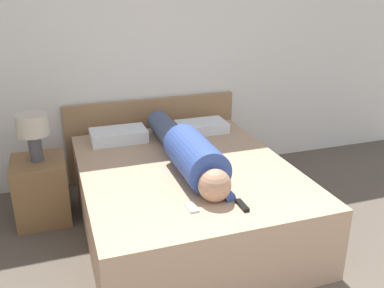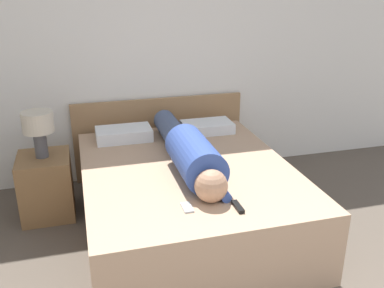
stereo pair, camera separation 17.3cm
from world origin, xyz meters
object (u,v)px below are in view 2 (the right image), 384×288
Objects in this scene: person_lying at (189,152)px; pillow_second at (207,127)px; table_lamp at (38,126)px; tv_remote at (238,207)px; cell_phone at (187,207)px; nightstand at (46,186)px; pillow_near_headboard at (124,134)px; bed at (187,197)px.

pillow_second is (0.39, 0.78, -0.09)m from person_lying.
table_lamp is 1.83m from tv_remote.
person_lying is 12.54× the size of cell_phone.
table_lamp reaches higher than nightstand.
table_lamp reaches higher than pillow_near_headboard.
person_lying is at bearing -61.49° from pillow_near_headboard.
pillow_near_headboard reaches higher than nightstand.
pillow_second is at bearing 61.69° from bed.
pillow_near_headboard is 1.05× the size of pillow_second.
bed is 0.73m from cell_phone.
cell_phone is (-0.57, -1.40, -0.04)m from pillow_second.
cell_phone is at bearing -51.03° from table_lamp.
bed is 3.65× the size of nightstand.
bed is at bearing 75.23° from cell_phone.
pillow_near_headboard is at bearing 118.66° from bed.
person_lying is 0.66m from cell_phone.
nightstand is 1.09× the size of pillow_near_headboard.
pillow_second is at bearing 63.11° from person_lying.
person_lying is (1.14, -0.57, -0.13)m from table_lamp.
nightstand is 1.38× the size of table_lamp.
nightstand is at bearing -90.00° from table_lamp.
bed is 3.97× the size of pillow_near_headboard.
person_lying reaches higher than pillow_near_headboard.
pillow_near_headboard is 0.81m from pillow_second.
person_lying is 10.87× the size of tv_remote.
tv_remote is (0.15, -0.74, 0.29)m from bed.
person_lying is (1.14, -0.57, 0.42)m from nightstand.
pillow_near_headboard is 3.90× the size of cell_phone.
cell_phone is at bearing -104.77° from bed.
table_lamp is at bearing 135.08° from tv_remote.
pillow_near_headboard is (-0.42, 0.78, -0.08)m from person_lying.
cell_phone is (-0.32, 0.09, -0.01)m from tv_remote.
table_lamp is 0.25× the size of person_lying.
table_lamp is 0.79× the size of pillow_near_headboard.
nightstand is at bearing 128.97° from cell_phone.
bed reaches higher than nightstand.
tv_remote is 0.33m from cell_phone.
table_lamp is 0.83× the size of pillow_second.
nightstand is at bearing 154.41° from bed.
pillow_second is (1.54, 0.21, 0.33)m from nightstand.
tv_remote is (0.14, -0.71, -0.12)m from person_lying.
bed is 0.91m from pillow_second.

